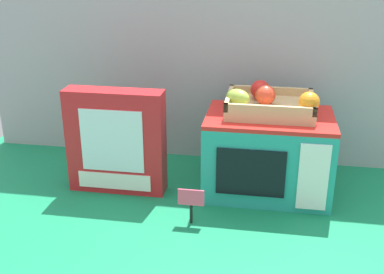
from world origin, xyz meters
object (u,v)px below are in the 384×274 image
(price_sign, at_px, (191,201))
(toy_microwave, at_px, (268,154))
(food_groups_crate, at_px, (269,104))
(cookie_set_box, at_px, (116,142))

(price_sign, bearing_deg, toy_microwave, 48.75)
(toy_microwave, height_order, price_sign, toy_microwave)
(toy_microwave, distance_m, price_sign, 0.30)
(food_groups_crate, distance_m, price_sign, 0.37)
(toy_microwave, bearing_deg, cookie_set_box, -171.89)
(food_groups_crate, bearing_deg, cookie_set_box, -169.40)
(cookie_set_box, distance_m, price_sign, 0.31)
(cookie_set_box, bearing_deg, food_groups_crate, 10.60)
(food_groups_crate, relative_size, cookie_set_box, 0.86)
(cookie_set_box, bearing_deg, price_sign, -32.05)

